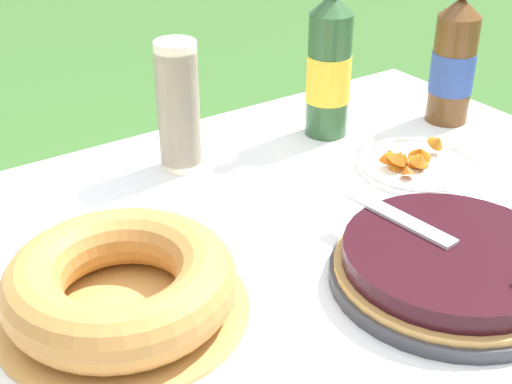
{
  "coord_description": "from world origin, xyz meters",
  "views": [
    {
      "loc": [
        -0.46,
        -0.67,
        1.34
      ],
      "look_at": [
        0.06,
        0.08,
        0.82
      ],
      "focal_mm": 50.0,
      "sensor_mm": 36.0,
      "label": 1
    }
  ],
  "objects_px": {
    "bundt_cake": "(121,285)",
    "snack_plate_left": "(416,163)",
    "berry_tart": "(450,266)",
    "cup_stack": "(178,107)",
    "cider_bottle_amber": "(454,61)",
    "serving_knife": "(473,253)",
    "cider_bottle_green": "(329,67)"
  },
  "relations": [
    {
      "from": "bundt_cake",
      "to": "cup_stack",
      "type": "distance_m",
      "value": 0.41
    },
    {
      "from": "serving_knife",
      "to": "snack_plate_left",
      "type": "height_order",
      "value": "serving_knife"
    },
    {
      "from": "cup_stack",
      "to": "snack_plate_left",
      "type": "height_order",
      "value": "cup_stack"
    },
    {
      "from": "serving_knife",
      "to": "cup_stack",
      "type": "height_order",
      "value": "cup_stack"
    },
    {
      "from": "serving_knife",
      "to": "cider_bottle_amber",
      "type": "bearing_deg",
      "value": -50.68
    },
    {
      "from": "bundt_cake",
      "to": "cider_bottle_green",
      "type": "relative_size",
      "value": 0.92
    },
    {
      "from": "berry_tart",
      "to": "cup_stack",
      "type": "distance_m",
      "value": 0.53
    },
    {
      "from": "bundt_cake",
      "to": "snack_plate_left",
      "type": "xyz_separation_m",
      "value": [
        0.59,
        0.07,
        -0.03
      ]
    },
    {
      "from": "berry_tart",
      "to": "serving_knife",
      "type": "bearing_deg",
      "value": -84.18
    },
    {
      "from": "berry_tart",
      "to": "cup_stack",
      "type": "xyz_separation_m",
      "value": [
        -0.13,
        0.5,
        0.09
      ]
    },
    {
      "from": "cup_stack",
      "to": "berry_tart",
      "type": "bearing_deg",
      "value": -75.68
    },
    {
      "from": "berry_tart",
      "to": "cider_bottle_green",
      "type": "relative_size",
      "value": 0.91
    },
    {
      "from": "bundt_cake",
      "to": "snack_plate_left",
      "type": "height_order",
      "value": "bundt_cake"
    },
    {
      "from": "bundt_cake",
      "to": "cider_bottle_amber",
      "type": "xyz_separation_m",
      "value": [
        0.8,
        0.19,
        0.08
      ]
    },
    {
      "from": "cider_bottle_green",
      "to": "snack_plate_left",
      "type": "xyz_separation_m",
      "value": [
        0.03,
        -0.21,
        -0.12
      ]
    },
    {
      "from": "berry_tart",
      "to": "serving_knife",
      "type": "height_order",
      "value": "serving_knife"
    },
    {
      "from": "bundt_cake",
      "to": "cup_stack",
      "type": "xyz_separation_m",
      "value": [
        0.26,
        0.31,
        0.07
      ]
    },
    {
      "from": "serving_knife",
      "to": "cider_bottle_amber",
      "type": "xyz_separation_m",
      "value": [
        0.41,
        0.41,
        0.06
      ]
    },
    {
      "from": "cider_bottle_amber",
      "to": "berry_tart",
      "type": "bearing_deg",
      "value": -137.17
    },
    {
      "from": "cider_bottle_green",
      "to": "cider_bottle_amber",
      "type": "height_order",
      "value": "cider_bottle_green"
    },
    {
      "from": "snack_plate_left",
      "to": "bundt_cake",
      "type": "bearing_deg",
      "value": -173.11
    },
    {
      "from": "berry_tart",
      "to": "cider_bottle_green",
      "type": "height_order",
      "value": "cider_bottle_green"
    },
    {
      "from": "cup_stack",
      "to": "cider_bottle_amber",
      "type": "bearing_deg",
      "value": -12.38
    },
    {
      "from": "cider_bottle_amber",
      "to": "snack_plate_left",
      "type": "bearing_deg",
      "value": -149.91
    },
    {
      "from": "bundt_cake",
      "to": "cider_bottle_green",
      "type": "distance_m",
      "value": 0.63
    },
    {
      "from": "cup_stack",
      "to": "serving_knife",
      "type": "bearing_deg",
      "value": -76.13
    },
    {
      "from": "berry_tart",
      "to": "cup_stack",
      "type": "bearing_deg",
      "value": 104.32
    },
    {
      "from": "serving_knife",
      "to": "bundt_cake",
      "type": "height_order",
      "value": "bundt_cake"
    },
    {
      "from": "berry_tart",
      "to": "snack_plate_left",
      "type": "distance_m",
      "value": 0.33
    },
    {
      "from": "serving_knife",
      "to": "bundt_cake",
      "type": "bearing_deg",
      "value": 54.71
    },
    {
      "from": "cider_bottle_amber",
      "to": "bundt_cake",
      "type": "bearing_deg",
      "value": -166.46
    },
    {
      "from": "snack_plate_left",
      "to": "cider_bottle_green",
      "type": "bearing_deg",
      "value": 98.5
    }
  ]
}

